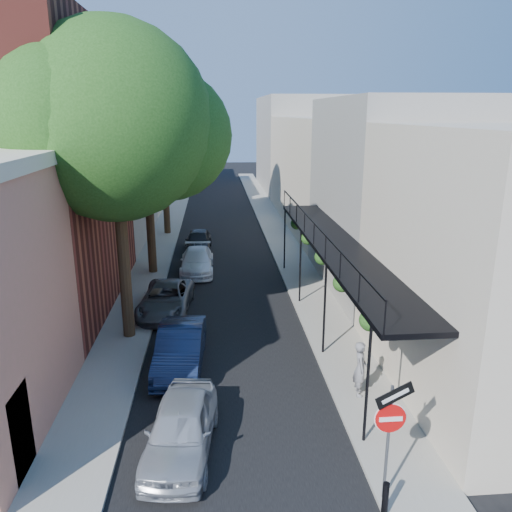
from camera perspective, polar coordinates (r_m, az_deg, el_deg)
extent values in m
cube|color=black|center=(38.78, -4.07, 3.64)|extent=(6.00, 64.00, 0.01)
cube|color=gray|center=(38.93, -9.98, 3.57)|extent=(2.00, 64.00, 0.12)
cube|color=gray|center=(39.02, 1.82, 3.84)|extent=(2.00, 64.00, 0.12)
cube|color=beige|center=(13.41, -25.38, -17.77)|extent=(0.10, 1.20, 2.20)
cube|color=gray|center=(22.36, -17.23, 14.55)|extent=(0.06, 7.00, 4.00)
cube|color=gray|center=(35.15, -19.13, 8.95)|extent=(8.00, 12.00, 9.00)
cube|color=beige|center=(48.75, -15.24, 11.61)|extent=(8.00, 16.00, 10.00)
cube|color=tan|center=(62.62, -12.94, 11.72)|extent=(8.00, 12.00, 8.00)
cube|color=gray|center=(25.04, 17.49, 6.55)|extent=(8.00, 10.00, 9.00)
cube|color=beige|center=(39.27, 9.24, 9.55)|extent=(8.00, 20.00, 8.00)
cube|color=gray|center=(56.76, 4.88, 12.66)|extent=(8.00, 16.00, 10.00)
cube|color=black|center=(19.09, 9.39, 1.21)|extent=(2.00, 16.00, 0.15)
cube|color=black|center=(18.67, 6.68, 3.77)|extent=(0.05, 16.00, 0.05)
cylinder|color=black|center=(13.22, 12.63, -13.89)|extent=(0.08, 0.08, 3.40)
cylinder|color=black|center=(26.94, 3.29, 2.05)|extent=(0.08, 0.08, 3.40)
sphere|color=#1C4313|center=(13.61, 12.93, -7.17)|extent=(0.60, 0.60, 0.60)
sphere|color=#1C4313|center=(19.07, 7.58, -0.13)|extent=(0.60, 0.60, 0.60)
sphere|color=#1C4313|center=(24.78, 4.67, 3.73)|extent=(0.60, 0.60, 0.60)
cylinder|color=#595B60|center=(11.79, 14.79, -20.23)|extent=(0.07, 0.07, 2.90)
cylinder|color=red|center=(11.36, 15.12, -17.48)|extent=(0.66, 0.04, 0.66)
cube|color=white|center=(11.34, 15.17, -17.57)|extent=(0.50, 0.02, 0.10)
cylinder|color=white|center=(11.38, 15.09, -17.43)|extent=(0.70, 0.02, 0.70)
cube|color=black|center=(11.08, 15.60, -15.10)|extent=(0.89, 0.15, 0.58)
cube|color=white|center=(11.05, 15.66, -15.18)|extent=(0.60, 0.10, 0.31)
cylinder|color=black|center=(11.95, 14.55, -25.31)|extent=(0.14, 0.14, 0.80)
cylinder|color=#322114|center=(18.82, -14.96, 0.66)|extent=(0.44, 0.44, 7.00)
sphere|color=#1C4313|center=(18.19, -16.01, 14.52)|extent=(6.80, 6.80, 6.80)
sphere|color=#1C4313|center=(18.99, -10.13, 13.40)|extent=(4.76, 4.76, 4.76)
cylinder|color=#322114|center=(26.60, -12.03, 4.50)|extent=(0.44, 0.44, 6.30)
sphere|color=#1C4313|center=(26.12, -12.56, 13.23)|extent=(6.00, 6.00, 6.00)
sphere|color=#1C4313|center=(26.89, -9.00, 12.42)|extent=(4.20, 4.20, 4.20)
cylinder|color=#322114|center=(35.35, -10.35, 8.26)|extent=(0.44, 0.44, 7.35)
sphere|color=#1C4313|center=(35.04, -10.75, 15.93)|extent=(7.00, 7.00, 7.00)
sphere|color=#1C4313|center=(35.97, -7.67, 15.26)|extent=(4.90, 4.90, 4.90)
imported|color=#8F959F|center=(13.41, -8.55, -18.88)|extent=(2.05, 4.16, 1.37)
imported|color=#131E3D|center=(17.24, -8.64, -10.38)|extent=(1.67, 4.32, 1.40)
imported|color=#585A5F|center=(21.83, -10.24, -4.87)|extent=(2.36, 4.58, 1.24)
imported|color=white|center=(27.08, -6.75, -0.58)|extent=(1.73, 4.26, 1.24)
imported|color=black|center=(31.27, -6.59, 1.77)|extent=(1.63, 3.89, 1.31)
imported|color=slate|center=(15.58, 11.83, -12.46)|extent=(0.51, 0.69, 1.71)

